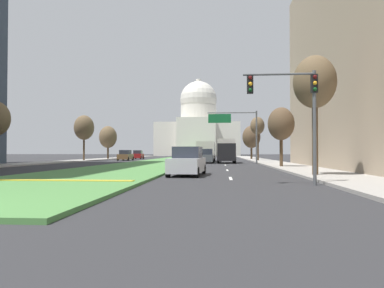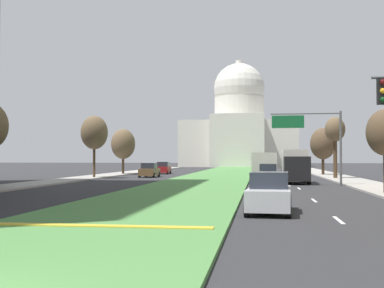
{
  "view_description": "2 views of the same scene",
  "coord_description": "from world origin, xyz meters",
  "px_view_note": "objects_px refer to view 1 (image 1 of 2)",
  "views": [
    {
      "loc": [
        7.93,
        -7.2,
        1.52
      ],
      "look_at": [
        2.91,
        57.49,
        2.89
      ],
      "focal_mm": 33.71,
      "sensor_mm": 36.0,
      "label": 1
    },
    {
      "loc": [
        5.44,
        -7.05,
        2.5
      ],
      "look_at": [
        -1.25,
        41.86,
        3.8
      ],
      "focal_mm": 46.41,
      "sensor_mm": 36.0,
      "label": 2
    }
  ],
  "objects_px": {
    "capitol_building": "(198,129)",
    "overhead_guide_sign": "(238,126)",
    "street_tree_right_near": "(315,83)",
    "street_tree_left_distant": "(108,137)",
    "box_truck_delivery": "(226,150)",
    "street_tree_right_far": "(257,127)",
    "street_tree_right_mid": "(281,124)",
    "street_tree_right_distant": "(251,137)",
    "sedan_midblock": "(207,157)",
    "sedan_lead_stopped": "(187,162)",
    "traffic_light_near_right": "(295,101)",
    "sedan_far_horizon": "(138,155)",
    "city_bus": "(206,150)",
    "street_tree_left_far": "(84,128)",
    "sedan_distant": "(126,156)"
  },
  "relations": [
    {
      "from": "capitol_building",
      "to": "overhead_guide_sign",
      "type": "relative_size",
      "value": 4.58
    },
    {
      "from": "street_tree_right_near",
      "to": "street_tree_left_distant",
      "type": "height_order",
      "value": "street_tree_right_near"
    },
    {
      "from": "street_tree_right_near",
      "to": "box_truck_delivery",
      "type": "xyz_separation_m",
      "value": [
        -4.81,
        26.25,
        -3.91
      ]
    },
    {
      "from": "street_tree_right_far",
      "to": "overhead_guide_sign",
      "type": "bearing_deg",
      "value": -105.83
    },
    {
      "from": "street_tree_right_mid",
      "to": "street_tree_left_distant",
      "type": "xyz_separation_m",
      "value": [
        -27.51,
        34.49,
        0.25
      ]
    },
    {
      "from": "street_tree_right_mid",
      "to": "street_tree_right_distant",
      "type": "height_order",
      "value": "street_tree_right_distant"
    },
    {
      "from": "capitol_building",
      "to": "overhead_guide_sign",
      "type": "height_order",
      "value": "capitol_building"
    },
    {
      "from": "overhead_guide_sign",
      "to": "sedan_midblock",
      "type": "bearing_deg",
      "value": 147.42
    },
    {
      "from": "street_tree_right_distant",
      "to": "sedan_lead_stopped",
      "type": "relative_size",
      "value": 1.34
    },
    {
      "from": "traffic_light_near_right",
      "to": "street_tree_right_mid",
      "type": "bearing_deg",
      "value": 82.56
    },
    {
      "from": "sedan_midblock",
      "to": "street_tree_right_distant",
      "type": "bearing_deg",
      "value": 70.63
    },
    {
      "from": "overhead_guide_sign",
      "to": "street_tree_right_far",
      "type": "xyz_separation_m",
      "value": [
        3.79,
        13.37,
        0.76
      ]
    },
    {
      "from": "sedan_far_horizon",
      "to": "traffic_light_near_right",
      "type": "bearing_deg",
      "value": -70.19
    },
    {
      "from": "street_tree_right_mid",
      "to": "sedan_far_horizon",
      "type": "relative_size",
      "value": 1.36
    },
    {
      "from": "capitol_building",
      "to": "street_tree_right_distant",
      "type": "height_order",
      "value": "capitol_building"
    },
    {
      "from": "capitol_building",
      "to": "box_truck_delivery",
      "type": "relative_size",
      "value": 4.66
    },
    {
      "from": "overhead_guide_sign",
      "to": "city_bus",
      "type": "bearing_deg",
      "value": 111.34
    },
    {
      "from": "city_bus",
      "to": "street_tree_right_mid",
      "type": "bearing_deg",
      "value": -69.61
    },
    {
      "from": "box_truck_delivery",
      "to": "sedan_lead_stopped",
      "type": "bearing_deg",
      "value": -96.52
    },
    {
      "from": "street_tree_left_far",
      "to": "sedan_distant",
      "type": "distance_m",
      "value": 8.39
    },
    {
      "from": "overhead_guide_sign",
      "to": "sedan_far_horizon",
      "type": "distance_m",
      "value": 33.96
    },
    {
      "from": "street_tree_right_mid",
      "to": "street_tree_left_far",
      "type": "bearing_deg",
      "value": 141.41
    },
    {
      "from": "traffic_light_near_right",
      "to": "street_tree_left_distant",
      "type": "height_order",
      "value": "street_tree_left_distant"
    },
    {
      "from": "street_tree_right_mid",
      "to": "sedan_lead_stopped",
      "type": "xyz_separation_m",
      "value": [
        -7.79,
        -11.43,
        -3.24
      ]
    },
    {
      "from": "street_tree_left_far",
      "to": "city_bus",
      "type": "xyz_separation_m",
      "value": [
        19.67,
        -0.96,
        -3.58
      ]
    },
    {
      "from": "street_tree_left_far",
      "to": "sedan_midblock",
      "type": "relative_size",
      "value": 1.77
    },
    {
      "from": "street_tree_right_near",
      "to": "sedan_far_horizon",
      "type": "relative_size",
      "value": 1.74
    },
    {
      "from": "street_tree_right_distant",
      "to": "sedan_far_horizon",
      "type": "distance_m",
      "value": 23.17
    },
    {
      "from": "sedan_lead_stopped",
      "to": "box_truck_delivery",
      "type": "distance_m",
      "value": 25.52
    },
    {
      "from": "sedan_lead_stopped",
      "to": "city_bus",
      "type": "xyz_separation_m",
      "value": [
        -0.0,
        32.39,
        0.92
      ]
    },
    {
      "from": "sedan_lead_stopped",
      "to": "box_truck_delivery",
      "type": "bearing_deg",
      "value": 83.48
    },
    {
      "from": "street_tree_right_far",
      "to": "sedan_far_horizon",
      "type": "distance_m",
      "value": 27.33
    },
    {
      "from": "overhead_guide_sign",
      "to": "street_tree_right_far",
      "type": "relative_size",
      "value": 0.92
    },
    {
      "from": "capitol_building",
      "to": "street_tree_right_near",
      "type": "bearing_deg",
      "value": -83.02
    },
    {
      "from": "overhead_guide_sign",
      "to": "sedan_distant",
      "type": "bearing_deg",
      "value": 138.74
    },
    {
      "from": "street_tree_right_mid",
      "to": "box_truck_delivery",
      "type": "bearing_deg",
      "value": 109.36
    },
    {
      "from": "street_tree_right_mid",
      "to": "sedan_midblock",
      "type": "bearing_deg",
      "value": 120.58
    },
    {
      "from": "street_tree_right_distant",
      "to": "city_bus",
      "type": "xyz_separation_m",
      "value": [
        -8.03,
        -13.58,
        -2.51
      ]
    },
    {
      "from": "street_tree_left_far",
      "to": "overhead_guide_sign",
      "type": "bearing_deg",
      "value": -26.24
    },
    {
      "from": "street_tree_right_far",
      "to": "street_tree_right_distant",
      "type": "relative_size",
      "value": 1.1
    },
    {
      "from": "street_tree_right_mid",
      "to": "sedan_far_horizon",
      "type": "distance_m",
      "value": 44.34
    },
    {
      "from": "sedan_midblock",
      "to": "box_truck_delivery",
      "type": "bearing_deg",
      "value": 26.45
    },
    {
      "from": "traffic_light_near_right",
      "to": "box_truck_delivery",
      "type": "xyz_separation_m",
      "value": [
        -2.59,
        31.54,
        -2.12
      ]
    },
    {
      "from": "street_tree_left_distant",
      "to": "sedan_distant",
      "type": "xyz_separation_m",
      "value": [
        5.72,
        -8.37,
        -3.52
      ]
    },
    {
      "from": "overhead_guide_sign",
      "to": "sedan_midblock",
      "type": "relative_size",
      "value": 1.57
    },
    {
      "from": "street_tree_left_far",
      "to": "city_bus",
      "type": "distance_m",
      "value": 20.02
    },
    {
      "from": "overhead_guide_sign",
      "to": "street_tree_left_distant",
      "type": "distance_m",
      "value": 34.16
    },
    {
      "from": "capitol_building",
      "to": "box_truck_delivery",
      "type": "height_order",
      "value": "capitol_building"
    },
    {
      "from": "sedan_midblock",
      "to": "capitol_building",
      "type": "bearing_deg",
      "value": 94.12
    },
    {
      "from": "sedan_far_horizon",
      "to": "overhead_guide_sign",
      "type": "bearing_deg",
      "value": -56.09
    }
  ]
}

